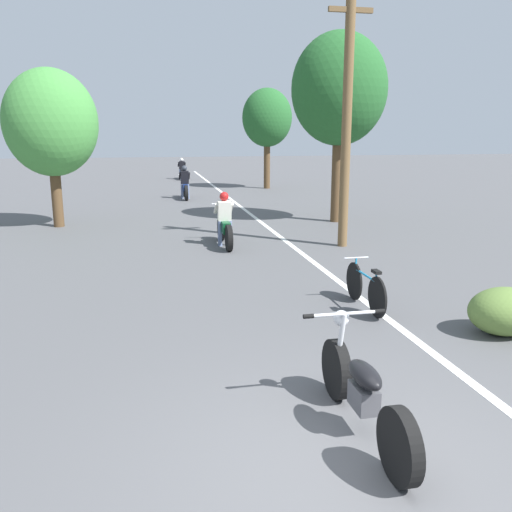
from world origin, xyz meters
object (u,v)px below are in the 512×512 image
Objects in this scene: roadside_tree_right_far at (267,118)px; roadside_tree_right_near at (339,90)px; motorcycle_foreground at (362,392)px; motorcycle_rider_lead at (225,225)px; motorcycle_rider_mid at (185,186)px; roadside_tree_left at (51,123)px; utility_pole at (347,117)px; bicycle_parked at (365,287)px; motorcycle_rider_far at (182,171)px.

roadside_tree_right_near is at bearing -90.74° from roadside_tree_right_far.
motorcycle_rider_lead is at bearing 90.03° from motorcycle_foreground.
motorcycle_rider_lead is 1.00× the size of motorcycle_rider_mid.
roadside_tree_left is at bearing 174.66° from roadside_tree_right_near.
motorcycle_rider_mid reaches higher than motorcycle_foreground.
roadside_tree_left is at bearing 109.64° from motorcycle_foreground.
utility_pole is 4.08m from motorcycle_rider_lead.
motorcycle_rider_mid is at bearing 96.45° from bicycle_parked.
utility_pole is 1.33× the size of roadside_tree_left.
bicycle_parked is at bearing -87.30° from motorcycle_rider_far.
roadside_tree_right_near is at bearing 36.65° from motorcycle_rider_lead.
motorcycle_rider_far reaches higher than motorcycle_foreground.
motorcycle_rider_mid is 1.02× the size of motorcycle_rider_far.
roadside_tree_right_near is at bearing -77.58° from motorcycle_rider_far.
motorcycle_foreground is at bearing -89.97° from motorcycle_rider_lead.
roadside_tree_right_near is at bearing 71.37° from motorcycle_foreground.
motorcycle_rider_mid is at bearing 121.09° from roadside_tree_right_near.
motorcycle_rider_mid is (-0.24, 10.30, 0.02)m from motorcycle_rider_lead.
utility_pole is 14.60m from roadside_tree_right_far.
roadside_tree_right_near reaches higher than motorcycle_rider_lead.
roadside_tree_right_near reaches higher than motorcycle_rider_mid.
roadside_tree_right_near is at bearing 73.38° from bicycle_parked.
roadside_tree_right_near is at bearing -58.91° from motorcycle_rider_mid.
motorcycle_rider_lead is 1.26× the size of bicycle_parked.
utility_pole reaches higher than roadside_tree_left.
motorcycle_rider_mid is at bearing 90.72° from motorcycle_foreground.
utility_pole is 9.41m from motorcycle_foreground.
roadside_tree_right_near is 2.69× the size of motorcycle_foreground.
utility_pole reaches higher than motorcycle_rider_lead.
motorcycle_foreground is at bearing -90.65° from motorcycle_rider_far.
motorcycle_rider_mid reaches higher than motorcycle_rider_lead.
motorcycle_rider_far is at bearing 73.06° from roadside_tree_left.
roadside_tree_right_far is (1.29, 14.54, 0.30)m from utility_pole.
utility_pole is at bearing 73.73° from bicycle_parked.
utility_pole is 21.26m from motorcycle_rider_far.
roadside_tree_right_near reaches higher than roadside_tree_left.
motorcycle_rider_far is at bearing 97.18° from utility_pole.
bicycle_parked is at bearing -56.68° from roadside_tree_left.
roadside_tree_right_near is 9.19m from motorcycle_rider_mid.
utility_pole is 8.88m from roadside_tree_left.
motorcycle_rider_mid is at bearing 91.33° from motorcycle_rider_lead.
utility_pole is 3.10× the size of motorcycle_rider_far.
roadside_tree_right_near is 10.82m from roadside_tree_right_far.
roadside_tree_right_near is 8.87m from roadside_tree_left.
bicycle_parked is (6.20, -9.43, -2.77)m from roadside_tree_left.
roadside_tree_right_far is 2.44× the size of motorcycle_rider_mid.
motorcycle_foreground is at bearing -109.31° from utility_pole.
utility_pole reaches higher than roadside_tree_right_far.
roadside_tree_left is 2.15× the size of motorcycle_foreground.
roadside_tree_right_near is 2.87× the size of motorcycle_rider_mid.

